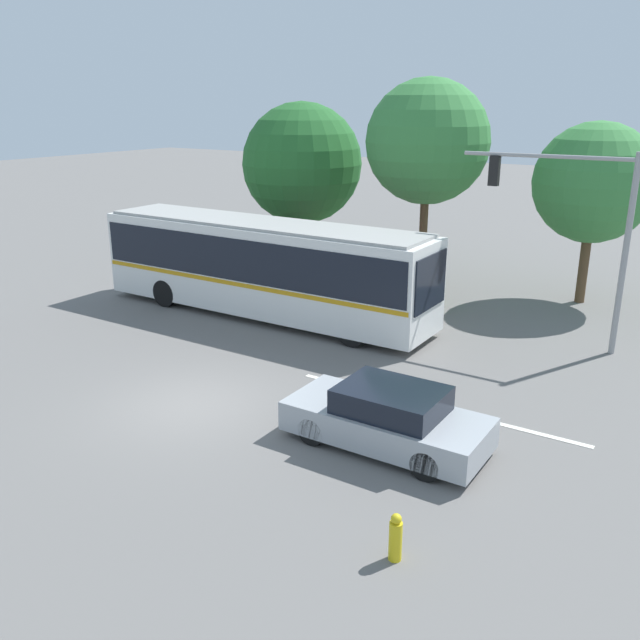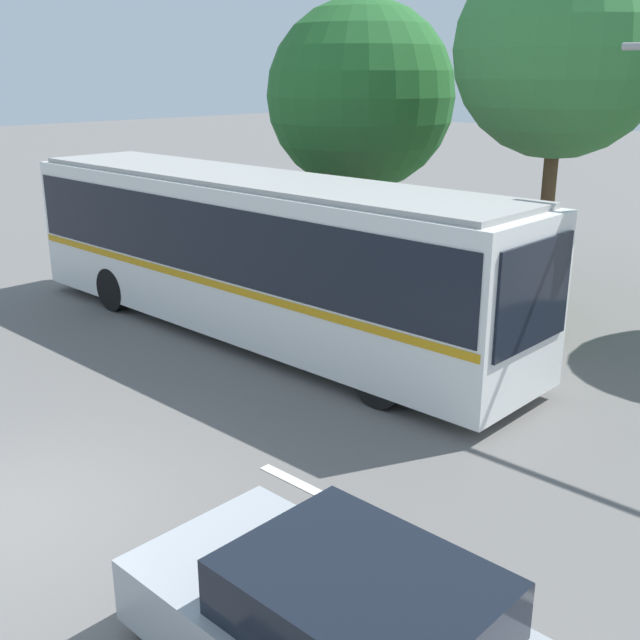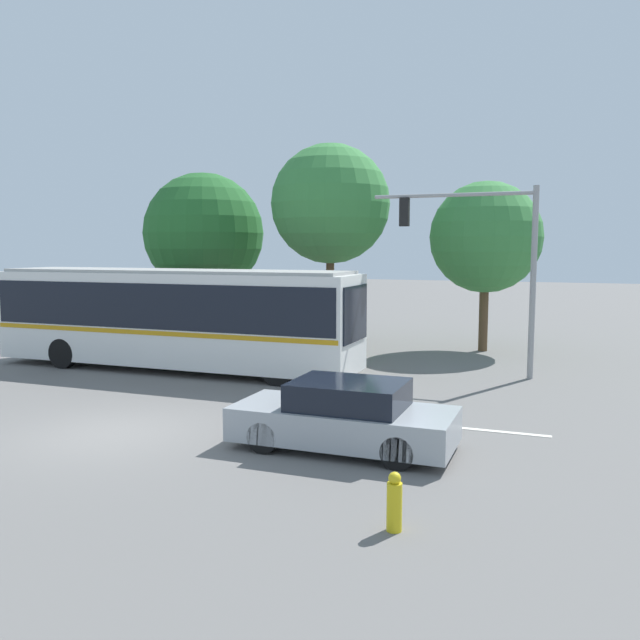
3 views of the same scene
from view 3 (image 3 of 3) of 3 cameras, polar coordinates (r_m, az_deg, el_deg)
The scene contains 11 objects.
ground_plane at distance 14.94m, azimuth -17.67°, elevation -9.45°, with size 140.00×140.00×0.00m, color slate.
city_bus at distance 21.78m, azimuth -12.72°, elevation 0.61°, with size 12.51×2.59×3.30m.
sedan_foreground at distance 13.06m, azimuth 2.19°, elevation -8.49°, with size 4.40×1.90×1.37m.
traffic_light_pole at distance 20.74m, azimuth 14.66°, elevation 6.01°, with size 5.07×0.24×5.85m.
flowering_hedge at distance 24.68m, azimuth -5.22°, elevation -1.03°, with size 6.80×1.55×1.70m.
street_tree_left at distance 28.42m, azimuth -10.17°, elevation 7.50°, with size 5.11×5.11×7.18m.
street_tree_centre at distance 25.82m, azimuth 0.91°, elevation 10.12°, with size 4.67×4.67×8.05m.
street_tree_right at distance 25.85m, azimuth 14.35°, elevation 7.03°, with size 4.27×4.27×6.54m.
fire_hydrant at distance 9.56m, azimuth 6.55°, elevation -15.66°, with size 0.22×0.22×0.86m.
lane_stripe_near at distance 16.16m, azimuth -3.46°, elevation -7.95°, with size 2.40×0.16×0.01m, color silver.
lane_stripe_mid at distance 14.88m, azimuth 15.03°, elevation -9.41°, with size 2.40×0.16×0.01m, color silver.
Camera 3 is at (9.06, -11.20, 3.98)m, focal length 36.43 mm.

